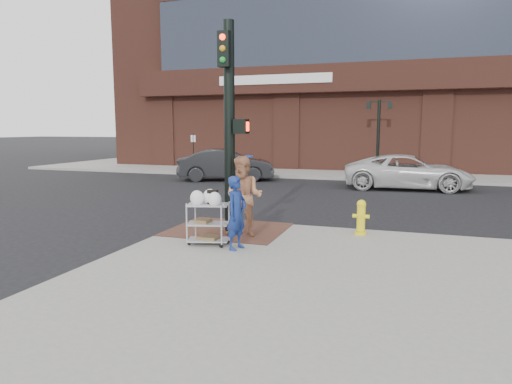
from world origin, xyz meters
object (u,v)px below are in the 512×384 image
(minivan_white, at_px, (408,172))
(fire_hydrant, at_px, (361,217))
(lamp_post, at_px, (378,129))
(utility_cart, at_px, (208,220))
(traffic_signal_pole, at_px, (230,121))
(sedan_dark, at_px, (226,165))
(pedestrian_tan, at_px, (244,196))
(woman_blue, at_px, (237,213))

(minivan_white, height_order, fire_hydrant, minivan_white)
(lamp_post, xyz_separation_m, utility_cart, (-2.45, -16.61, -1.92))
(traffic_signal_pole, relative_size, sedan_dark, 1.03)
(lamp_post, relative_size, sedan_dark, 0.82)
(lamp_post, height_order, pedestrian_tan, lamp_post)
(utility_cart, height_order, fire_hydrant, utility_cart)
(traffic_signal_pole, relative_size, fire_hydrant, 5.96)
(woman_blue, relative_size, pedestrian_tan, 0.82)
(lamp_post, height_order, traffic_signal_pole, traffic_signal_pole)
(traffic_signal_pole, distance_m, sedan_dark, 12.50)
(minivan_white, bearing_deg, lamp_post, 16.39)
(pedestrian_tan, height_order, fire_hydrant, pedestrian_tan)
(traffic_signal_pole, height_order, utility_cart, traffic_signal_pole)
(lamp_post, relative_size, minivan_white, 0.74)
(pedestrian_tan, xyz_separation_m, fire_hydrant, (2.58, 1.01, -0.51))
(sedan_dark, height_order, fire_hydrant, sedan_dark)
(lamp_post, relative_size, fire_hydrant, 4.77)
(minivan_white, height_order, utility_cart, minivan_white)
(woman_blue, xyz_separation_m, sedan_dark, (-5.52, 12.90, -0.12))
(lamp_post, bearing_deg, woman_blue, -95.90)
(minivan_white, bearing_deg, woman_blue, 161.28)
(minivan_white, bearing_deg, pedestrian_tan, 158.65)
(traffic_signal_pole, relative_size, pedestrian_tan, 2.66)
(pedestrian_tan, bearing_deg, woman_blue, -77.44)
(fire_hydrant, bearing_deg, traffic_signal_pole, -168.53)
(lamp_post, bearing_deg, fire_hydrant, -87.65)
(sedan_dark, relative_size, minivan_white, 0.89)
(lamp_post, distance_m, utility_cart, 16.90)
(woman_blue, height_order, sedan_dark, woman_blue)
(fire_hydrant, bearing_deg, sedan_dark, 126.12)
(traffic_signal_pole, height_order, fire_hydrant, traffic_signal_pole)
(traffic_signal_pole, bearing_deg, pedestrian_tan, -38.27)
(lamp_post, bearing_deg, utility_cart, -98.40)
(lamp_post, relative_size, utility_cart, 3.32)
(traffic_signal_pole, distance_m, utility_cart, 2.54)
(minivan_white, bearing_deg, utility_cart, 157.99)
(woman_blue, distance_m, pedestrian_tan, 1.18)
(pedestrian_tan, height_order, minivan_white, pedestrian_tan)
(lamp_post, height_order, woman_blue, lamp_post)
(pedestrian_tan, xyz_separation_m, sedan_dark, (-5.26, 11.76, -0.29))
(lamp_post, distance_m, sedan_dark, 8.41)
(pedestrian_tan, distance_m, fire_hydrant, 2.82)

